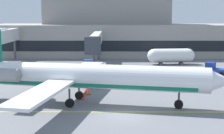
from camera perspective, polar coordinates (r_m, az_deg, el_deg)
The scene contains 10 objects.
ground at distance 32.42m, azimuth 1.95°, elevation -8.16°, with size 120.00×120.00×0.11m.
terminal_building at distance 78.66m, azimuth 0.60°, elevation 7.23°, with size 57.07×14.33×18.83m.
jet_bridge_west at distance 60.24m, azimuth -2.72°, elevation 4.38°, with size 2.40×20.52×6.00m.
regional_jet at distance 35.92m, azimuth -5.30°, elevation -1.56°, with size 30.47×24.01×7.84m.
baggage_tug at distance 55.20m, azimuth 16.80°, elevation -0.35°, with size 3.59×3.26×1.91m.
pushback_tractor at distance 55.88m, azimuth -4.45°, elevation 0.17°, with size 4.38×2.48×2.00m.
belt_loader at distance 45.26m, azimuth -3.24°, elevation -1.98°, with size 2.53×3.27×1.95m.
fuel_tank at distance 64.64m, azimuth 9.87°, elevation 1.90°, with size 8.96×3.22×2.94m.
safety_cone_alpha at distance 40.28m, azimuth -3.99°, elevation -4.30°, with size 0.47×0.47×0.55m.
safety_cone_bravo at distance 40.04m, azimuth -15.08°, elevation -4.68°, with size 0.47×0.47×0.55m.
Camera 1 is at (-0.87, -30.95, 9.55)m, focal length 54.44 mm.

